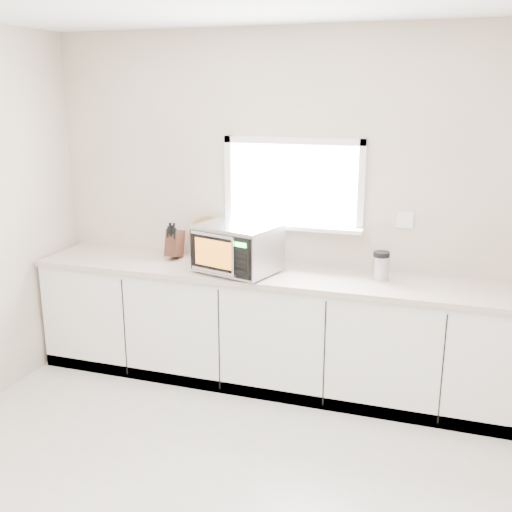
% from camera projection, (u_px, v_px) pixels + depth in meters
% --- Properties ---
extents(back_wall, '(4.00, 0.17, 2.70)m').
position_uv_depth(back_wall, '(293.00, 207.00, 4.65)').
color(back_wall, beige).
rests_on(back_wall, ground).
extents(cabinets, '(3.92, 0.60, 0.88)m').
position_uv_depth(cabinets, '(281.00, 332.00, 4.62)').
color(cabinets, white).
rests_on(cabinets, ground).
extents(countertop, '(3.92, 0.64, 0.04)m').
position_uv_depth(countertop, '(282.00, 275.00, 4.49)').
color(countertop, beige).
rests_on(countertop, cabinets).
extents(microwave, '(0.66, 0.57, 0.36)m').
position_uv_depth(microwave, '(237.00, 248.00, 4.45)').
color(microwave, black).
rests_on(microwave, countertop).
extents(knife_block, '(0.10, 0.21, 0.31)m').
position_uv_depth(knife_block, '(175.00, 243.00, 4.84)').
color(knife_block, '#422317').
rests_on(knife_block, countertop).
extents(cutting_board, '(0.33, 0.08, 0.33)m').
position_uv_depth(cutting_board, '(208.00, 237.00, 4.88)').
color(cutting_board, '#A3773F').
rests_on(cutting_board, countertop).
extents(coffee_grinder, '(0.13, 0.13, 0.21)m').
position_uv_depth(coffee_grinder, '(381.00, 265.00, 4.30)').
color(coffee_grinder, '#AEB1B5').
rests_on(coffee_grinder, countertop).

